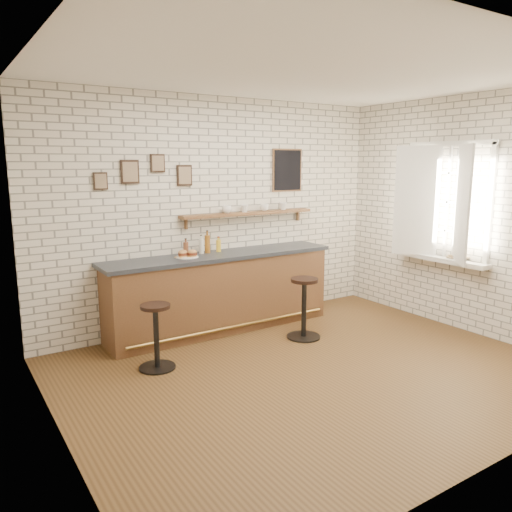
# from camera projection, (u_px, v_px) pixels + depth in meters

# --- Properties ---
(ground) EXTENTS (5.00, 5.00, 0.00)m
(ground) POSITION_uv_depth(u_px,v_px,m) (313.00, 371.00, 5.25)
(ground) COLOR brown
(ground) RESTS_ON ground
(bar_counter) EXTENTS (3.10, 0.65, 1.01)m
(bar_counter) POSITION_uv_depth(u_px,v_px,m) (221.00, 292.00, 6.48)
(bar_counter) COLOR brown
(bar_counter) RESTS_ON ground
(sandwich_plate) EXTENTS (0.28, 0.28, 0.01)m
(sandwich_plate) POSITION_uv_depth(u_px,v_px,m) (187.00, 257.00, 6.13)
(sandwich_plate) COLOR white
(sandwich_plate) RESTS_ON bar_counter
(ciabatta_sandwich) EXTENTS (0.26, 0.18, 0.08)m
(ciabatta_sandwich) POSITION_uv_depth(u_px,v_px,m) (187.00, 253.00, 6.12)
(ciabatta_sandwich) COLOR tan
(ciabatta_sandwich) RESTS_ON sandwich_plate
(potato_chips) EXTENTS (0.25, 0.19, 0.00)m
(potato_chips) POSITION_uv_depth(u_px,v_px,m) (186.00, 257.00, 6.11)
(potato_chips) COLOR gold
(potato_chips) RESTS_ON sandwich_plate
(bitters_bottle_brown) EXTENTS (0.07, 0.07, 0.21)m
(bitters_bottle_brown) POSITION_uv_depth(u_px,v_px,m) (186.00, 248.00, 6.26)
(bitters_bottle_brown) COLOR brown
(bitters_bottle_brown) RESTS_ON bar_counter
(bitters_bottle_white) EXTENTS (0.06, 0.06, 0.24)m
(bitters_bottle_white) POSITION_uv_depth(u_px,v_px,m) (201.00, 246.00, 6.37)
(bitters_bottle_white) COLOR beige
(bitters_bottle_white) RESTS_ON bar_counter
(bitters_bottle_amber) EXTENTS (0.07, 0.07, 0.29)m
(bitters_bottle_amber) POSITION_uv_depth(u_px,v_px,m) (207.00, 244.00, 6.42)
(bitters_bottle_amber) COLOR brown
(bitters_bottle_amber) RESTS_ON bar_counter
(condiment_bottle_yellow) EXTENTS (0.06, 0.06, 0.20)m
(condiment_bottle_yellow) POSITION_uv_depth(u_px,v_px,m) (219.00, 245.00, 6.51)
(condiment_bottle_yellow) COLOR gold
(condiment_bottle_yellow) RESTS_ON bar_counter
(bar_stool_left) EXTENTS (0.39, 0.39, 0.70)m
(bar_stool_left) POSITION_uv_depth(u_px,v_px,m) (156.00, 334.00, 5.25)
(bar_stool_left) COLOR black
(bar_stool_left) RESTS_ON ground
(bar_stool_right) EXTENTS (0.42, 0.42, 0.76)m
(bar_stool_right) POSITION_uv_depth(u_px,v_px,m) (304.00, 306.00, 6.18)
(bar_stool_right) COLOR black
(bar_stool_right) RESTS_ON ground
(wall_shelf) EXTENTS (2.00, 0.18, 0.18)m
(wall_shelf) POSITION_uv_depth(u_px,v_px,m) (249.00, 213.00, 6.76)
(wall_shelf) COLOR brown
(wall_shelf) RESTS_ON ground
(shelf_cup_a) EXTENTS (0.17, 0.17, 0.10)m
(shelf_cup_a) POSITION_uv_depth(u_px,v_px,m) (227.00, 209.00, 6.56)
(shelf_cup_a) COLOR white
(shelf_cup_a) RESTS_ON wall_shelf
(shelf_cup_b) EXTENTS (0.15, 0.15, 0.10)m
(shelf_cup_b) POSITION_uv_depth(u_px,v_px,m) (244.00, 208.00, 6.71)
(shelf_cup_b) COLOR white
(shelf_cup_b) RESTS_ON wall_shelf
(shelf_cup_c) EXTENTS (0.15, 0.15, 0.09)m
(shelf_cup_c) POSITION_uv_depth(u_px,v_px,m) (265.00, 207.00, 6.88)
(shelf_cup_c) COLOR white
(shelf_cup_c) RESTS_ON wall_shelf
(shelf_cup_d) EXTENTS (0.11, 0.11, 0.10)m
(shelf_cup_d) POSITION_uv_depth(u_px,v_px,m) (283.00, 206.00, 7.05)
(shelf_cup_d) COLOR white
(shelf_cup_d) RESTS_ON wall_shelf
(back_wall_decor) EXTENTS (2.96, 0.02, 0.56)m
(back_wall_decor) POSITION_uv_depth(u_px,v_px,m) (234.00, 171.00, 6.63)
(back_wall_decor) COLOR black
(back_wall_decor) RESTS_ON ground
(window_sill) EXTENTS (0.20, 1.35, 0.06)m
(window_sill) POSITION_uv_depth(u_px,v_px,m) (440.00, 259.00, 6.62)
(window_sill) COLOR white
(window_sill) RESTS_ON ground
(casement_window) EXTENTS (0.40, 1.30, 1.56)m
(casement_window) POSITION_uv_depth(u_px,v_px,m) (442.00, 202.00, 6.45)
(casement_window) COLOR white
(casement_window) RESTS_ON ground
(book_lower) EXTENTS (0.23, 0.28, 0.02)m
(book_lower) POSITION_uv_depth(u_px,v_px,m) (455.00, 259.00, 6.40)
(book_lower) COLOR tan
(book_lower) RESTS_ON window_sill
(book_upper) EXTENTS (0.23, 0.28, 0.02)m
(book_upper) POSITION_uv_depth(u_px,v_px,m) (454.00, 257.00, 6.42)
(book_upper) COLOR tan
(book_upper) RESTS_ON book_lower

